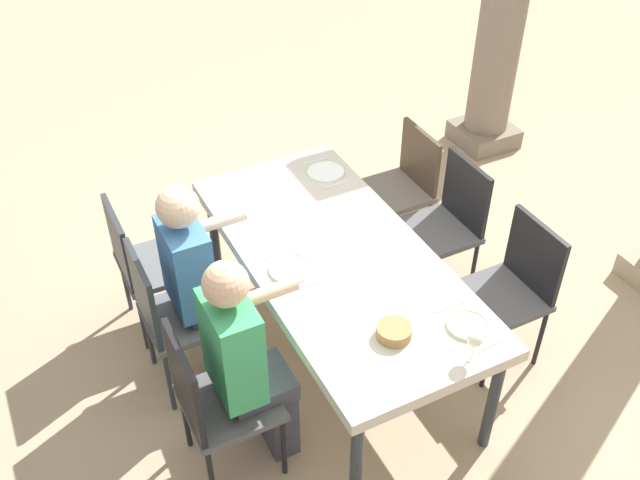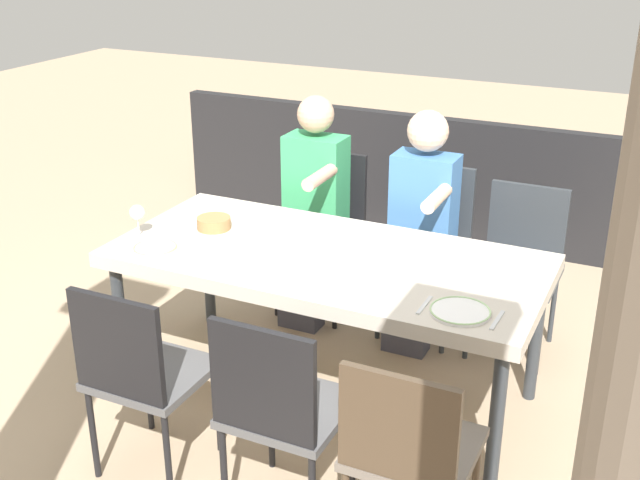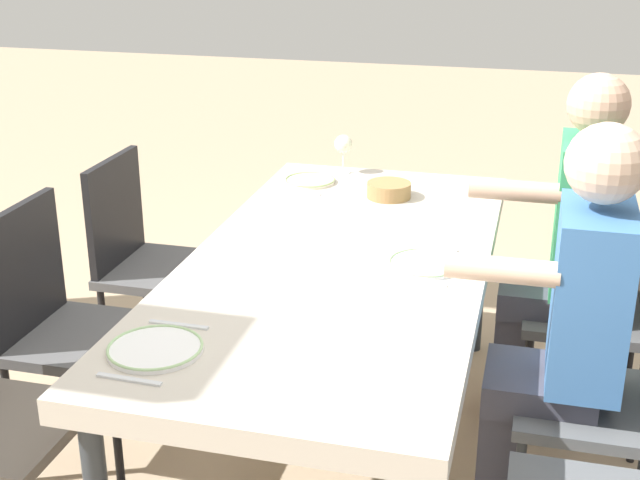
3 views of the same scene
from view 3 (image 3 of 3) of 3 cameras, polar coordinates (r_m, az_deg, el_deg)
name	(u,v)px [view 3 (image 3 of 3)]	position (r m, az deg, el deg)	size (l,w,h in m)	color
ground_plane	(337,457)	(3.19, 1.10, -13.93)	(16.00, 16.00, 0.00)	tan
dining_table	(338,275)	(2.85, 1.20, -2.29)	(2.03, 0.95, 0.76)	beige
chair_mid_north	(62,319)	(3.05, -16.47, -4.93)	(0.44, 0.44, 0.92)	#4F4F50
chair_mid_south	(626,387)	(2.67, 19.30, -9.01)	(0.44, 0.44, 0.94)	#5B5E61
chair_east_north	(146,253)	(3.57, -11.29, -0.83)	(0.44, 0.44, 0.90)	#4F4F50
chair_east_south	(614,297)	(3.25, 18.59, -3.55)	(0.44, 0.44, 0.94)	#4F4F50
diner_woman_green	(563,247)	(3.17, 15.56, -0.46)	(0.35, 0.49, 1.32)	#3F3F4C
diner_man_white	(563,329)	(2.58, 15.53, -5.61)	(0.35, 0.50, 1.30)	#3F3F4C
plate_0	(155,348)	(2.28, -10.68, -6.95)	(0.25, 0.25, 0.02)	white
fork_0	(129,379)	(2.17, -12.33, -8.85)	(0.02, 0.17, 0.01)	silver
spoon_0	(179,325)	(2.41, -9.19, -5.47)	(0.02, 0.17, 0.01)	silver
plate_1	(425,263)	(2.77, 6.88, -1.53)	(0.23, 0.23, 0.02)	white
fork_1	(418,284)	(2.64, 6.41, -2.86)	(0.02, 0.17, 0.01)	silver
spoon_1	(432,248)	(2.91, 7.29, -0.53)	(0.02, 0.17, 0.01)	silver
plate_2	(310,180)	(3.58, -0.66, 3.90)	(0.21, 0.21, 0.02)	silver
wine_glass_2	(343,145)	(3.68, 1.53, 6.20)	(0.08, 0.08, 0.16)	white
fork_2	(300,193)	(3.45, -1.32, 3.09)	(0.02, 0.17, 0.01)	silver
spoon_2	(319,172)	(3.72, -0.06, 4.47)	(0.02, 0.17, 0.01)	silver
bread_basket	(389,190)	(3.40, 4.51, 3.27)	(0.17, 0.17, 0.06)	#9E7547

